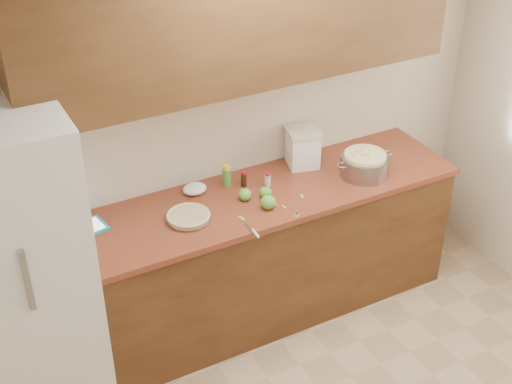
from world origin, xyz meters
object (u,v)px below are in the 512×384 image
pie (188,217)px  tablet (86,228)px  flour_canister (303,147)px  colander (364,165)px

pie → tablet: pie is taller
pie → flour_canister: flour_canister is taller
pie → colander: size_ratio=0.65×
flour_canister → pie: bearing=-165.3°
pie → colander: colander is taller
pie → flour_canister: size_ratio=1.05×
tablet → colander: bearing=-17.5°
colander → flour_canister: flour_canister is taller
colander → tablet: bearing=172.3°
colander → flour_canister: size_ratio=1.62×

